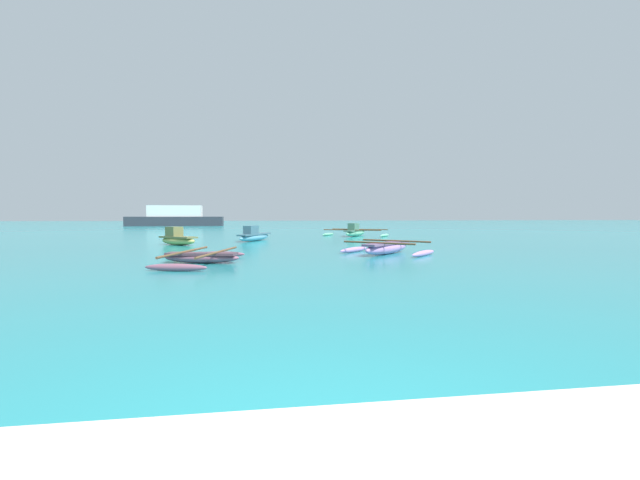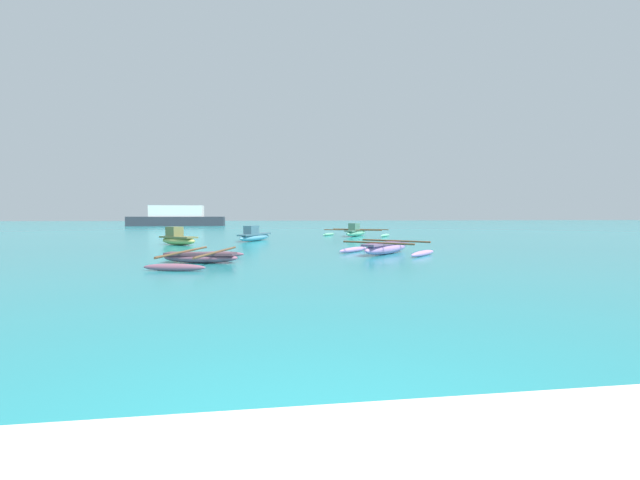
{
  "view_description": "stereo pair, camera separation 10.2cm",
  "coord_description": "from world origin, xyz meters",
  "px_view_note": "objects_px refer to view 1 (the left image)",
  "views": [
    {
      "loc": [
        -0.36,
        -1.92,
        1.47
      ],
      "look_at": [
        2.81,
        19.03,
        0.25
      ],
      "focal_mm": 24.0,
      "sensor_mm": 36.0,
      "label": 1
    },
    {
      "loc": [
        -0.26,
        -1.94,
        1.47
      ],
      "look_at": [
        2.81,
        19.03,
        0.25
      ],
      "focal_mm": 24.0,
      "sensor_mm": 36.0,
      "label": 2
    }
  ],
  "objects_px": {
    "moored_boat_0": "(177,239)",
    "distant_ferry": "(175,218)",
    "moored_boat_1": "(387,248)",
    "moored_boat_2": "(355,232)",
    "moored_boat_4": "(254,236)",
    "moored_boat_3": "(202,257)"
  },
  "relations": [
    {
      "from": "moored_boat_3",
      "to": "moored_boat_0",
      "type": "bearing_deg",
      "value": 117.48
    },
    {
      "from": "moored_boat_1",
      "to": "moored_boat_4",
      "type": "relative_size",
      "value": 1.06
    },
    {
      "from": "moored_boat_3",
      "to": "moored_boat_2",
      "type": "bearing_deg",
      "value": 74.59
    },
    {
      "from": "moored_boat_1",
      "to": "distant_ferry",
      "type": "height_order",
      "value": "distant_ferry"
    },
    {
      "from": "moored_boat_4",
      "to": "moored_boat_2",
      "type": "bearing_deg",
      "value": -30.58
    },
    {
      "from": "moored_boat_2",
      "to": "moored_boat_4",
      "type": "xyz_separation_m",
      "value": [
        -7.1,
        -4.69,
        0.01
      ]
    },
    {
      "from": "moored_boat_1",
      "to": "distant_ferry",
      "type": "bearing_deg",
      "value": 62.1
    },
    {
      "from": "moored_boat_3",
      "to": "moored_boat_1",
      "type": "bearing_deg",
      "value": 31.04
    },
    {
      "from": "moored_boat_0",
      "to": "moored_boat_3",
      "type": "height_order",
      "value": "moored_boat_0"
    },
    {
      "from": "moored_boat_2",
      "to": "moored_boat_4",
      "type": "relative_size",
      "value": 1.4
    },
    {
      "from": "moored_boat_1",
      "to": "moored_boat_3",
      "type": "height_order",
      "value": "moored_boat_1"
    },
    {
      "from": "moored_boat_3",
      "to": "distant_ferry",
      "type": "distance_m",
      "value": 49.66
    },
    {
      "from": "moored_boat_0",
      "to": "distant_ferry",
      "type": "height_order",
      "value": "distant_ferry"
    },
    {
      "from": "moored_boat_2",
      "to": "moored_boat_4",
      "type": "height_order",
      "value": "moored_boat_2"
    },
    {
      "from": "moored_boat_0",
      "to": "distant_ferry",
      "type": "bearing_deg",
      "value": 140.48
    },
    {
      "from": "moored_boat_2",
      "to": "distant_ferry",
      "type": "bearing_deg",
      "value": 61.28
    },
    {
      "from": "moored_boat_1",
      "to": "moored_boat_2",
      "type": "distance_m",
      "value": 14.02
    },
    {
      "from": "moored_boat_3",
      "to": "distant_ferry",
      "type": "bearing_deg",
      "value": 113.93
    },
    {
      "from": "distant_ferry",
      "to": "moored_boat_2",
      "type": "bearing_deg",
      "value": -61.03
    },
    {
      "from": "moored_boat_1",
      "to": "moored_boat_3",
      "type": "relative_size",
      "value": 0.85
    },
    {
      "from": "moored_boat_4",
      "to": "moored_boat_1",
      "type": "bearing_deg",
      "value": -125.2
    },
    {
      "from": "moored_boat_3",
      "to": "distant_ferry",
      "type": "relative_size",
      "value": 0.34
    }
  ]
}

